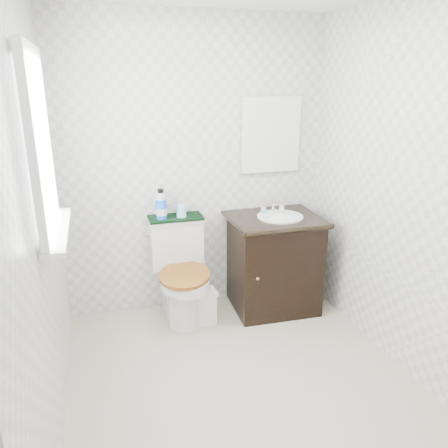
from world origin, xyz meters
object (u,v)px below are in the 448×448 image
mouthwash_bottle (161,205)px  cup (181,211)px  vanity (274,260)px  trash_bin (204,307)px  toilet (180,276)px

mouthwash_bottle → cup: 0.17m
vanity → mouthwash_bottle: size_ratio=3.76×
vanity → cup: size_ratio=9.20×
cup → trash_bin: bearing=-67.9°
vanity → cup: (-0.75, 0.16, 0.45)m
toilet → cup: size_ratio=8.19×
trash_bin → cup: cup is taller
vanity → cup: 0.89m
toilet → cup: cup is taller
trash_bin → toilet: bearing=132.7°
toilet → mouthwash_bottle: size_ratio=3.35×
toilet → cup: bearing=65.2°
cup → toilet: bearing=-114.8°
toilet → trash_bin: size_ratio=2.86×
trash_bin → mouthwash_bottle: mouthwash_bottle is taller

